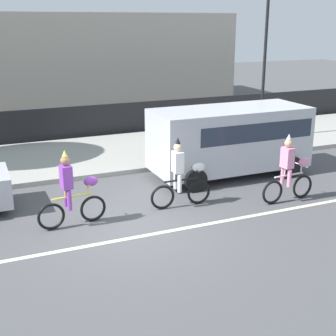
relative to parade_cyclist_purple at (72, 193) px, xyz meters
The scene contains 9 objects.
ground_plane 1.74m from the parade_cyclist_purple, 29.40° to the right, with size 80.00×80.00×0.00m, color #4C4C4F.
road_centre_line 2.00m from the parade_cyclist_purple, 43.27° to the right, with size 36.00×0.14×0.01m, color beige.
sidewalk_curb 5.95m from the parade_cyclist_purple, 77.05° to the left, with size 60.00×5.00×0.15m, color #9E9B93.
fence_line 8.76m from the parade_cyclist_purple, 81.31° to the left, with size 40.00×0.08×1.40m, color black.
parade_cyclist_purple is the anchor object (origin of this frame).
parade_cyclist_zebra 2.93m from the parade_cyclist_purple, ahead, with size 1.72×0.50×1.92m.
parade_cyclist_pink 5.86m from the parade_cyclist_purple, ahead, with size 1.72×0.50×1.92m.
parked_van_silver 5.90m from the parade_cyclist_purple, 19.39° to the left, with size 5.00×2.22×2.18m.
street_lamp_post 10.90m from the parade_cyclist_purple, 30.80° to the left, with size 0.36×0.36×5.86m.
Camera 1 is at (-3.33, -9.82, 4.77)m, focal length 50.00 mm.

